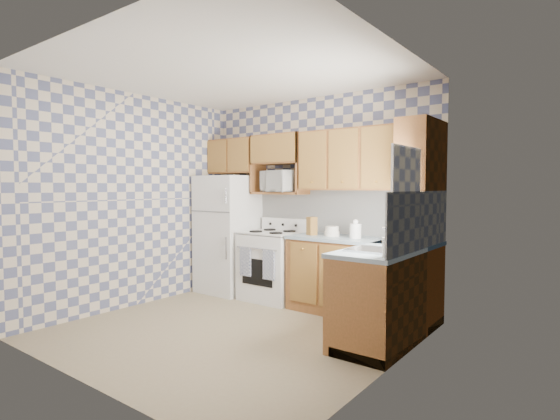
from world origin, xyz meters
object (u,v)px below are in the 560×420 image
object	(u,v)px
stove_body	(273,266)
microwave	(281,181)
electric_kettle	(355,231)
refrigerator	(228,234)

from	to	relation	value
stove_body	microwave	world-z (taller)	microwave
stove_body	electric_kettle	bearing A→B (deg)	-0.91
refrigerator	microwave	world-z (taller)	microwave
stove_body	microwave	bearing A→B (deg)	68.16
refrigerator	electric_kettle	distance (m)	2.05
microwave	refrigerator	bearing A→B (deg)	-155.85
microwave	electric_kettle	xyz separation A→B (m)	(1.20, -0.14, -0.59)
refrigerator	microwave	distance (m)	1.15
stove_body	microwave	xyz separation A→B (m)	(0.05, 0.12, 1.15)
stove_body	electric_kettle	xyz separation A→B (m)	(1.24, -0.02, 0.56)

